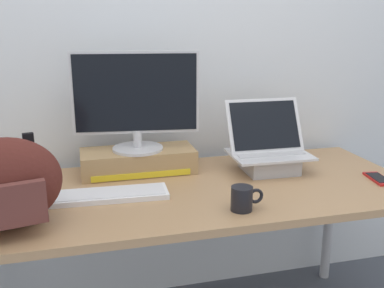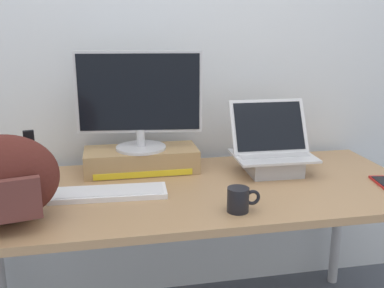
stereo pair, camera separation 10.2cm
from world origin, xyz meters
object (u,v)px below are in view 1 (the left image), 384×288
at_px(toner_box_yellow, 138,161).
at_px(coffee_mug, 243,198).
at_px(cell_phone, 379,179).
at_px(plush_toy, 18,176).
at_px(open_laptop, 268,156).
at_px(desktop_monitor, 136,101).
at_px(external_keyboard, 110,195).
at_px(messenger_backpack, 3,184).

relative_size(toner_box_yellow, coffee_mug, 4.15).
xyz_separation_m(cell_phone, plush_toy, (-1.44, 0.26, 0.05)).
bearing_deg(cell_phone, open_laptop, 158.64).
bearing_deg(desktop_monitor, external_keyboard, -111.20).
bearing_deg(plush_toy, open_laptop, -1.34).
bearing_deg(desktop_monitor, cell_phone, -13.28).
distance_m(toner_box_yellow, external_keyboard, 0.31).
height_order(toner_box_yellow, coffee_mug, toner_box_yellow).
relative_size(toner_box_yellow, messenger_backpack, 1.22).
height_order(cell_phone, plush_toy, plush_toy).
height_order(open_laptop, messenger_backpack, open_laptop).
bearing_deg(plush_toy, desktop_monitor, 11.75).
relative_size(desktop_monitor, plush_toy, 4.68).
relative_size(desktop_monitor, messenger_backpack, 1.32).
relative_size(open_laptop, plush_toy, 3.06).
bearing_deg(open_laptop, external_keyboard, -167.05).
relative_size(desktop_monitor, coffee_mug, 4.50).
height_order(toner_box_yellow, external_keyboard, toner_box_yellow).
bearing_deg(open_laptop, plush_toy, -179.96).
xyz_separation_m(open_laptop, coffee_mug, (-0.27, -0.38, -0.02)).
distance_m(external_keyboard, coffee_mug, 0.50).
bearing_deg(external_keyboard, desktop_monitor, 64.44).
bearing_deg(desktop_monitor, coffee_mug, -52.38).
height_order(coffee_mug, cell_phone, coffee_mug).
distance_m(toner_box_yellow, open_laptop, 0.58).
relative_size(messenger_backpack, plush_toy, 3.55).
bearing_deg(toner_box_yellow, desktop_monitor, -99.96).
height_order(messenger_backpack, cell_phone, messenger_backpack).
relative_size(toner_box_yellow, cell_phone, 3.03).
relative_size(open_laptop, external_keyboard, 0.79).
bearing_deg(desktop_monitor, plush_toy, -161.04).
xyz_separation_m(desktop_monitor, external_keyboard, (-0.15, -0.27, -0.31)).
bearing_deg(messenger_backpack, external_keyboard, 14.17).
bearing_deg(cell_phone, desktop_monitor, 168.52).
distance_m(open_laptop, external_keyboard, 0.72).
distance_m(external_keyboard, messenger_backpack, 0.40).
bearing_deg(coffee_mug, cell_phone, 12.38).
xyz_separation_m(toner_box_yellow, plush_toy, (-0.48, -0.10, 0.01)).
bearing_deg(open_laptop, messenger_backpack, -161.95).
xyz_separation_m(desktop_monitor, coffee_mug, (0.30, -0.50, -0.27)).
relative_size(external_keyboard, coffee_mug, 3.72).
bearing_deg(coffee_mug, messenger_backpack, 175.17).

